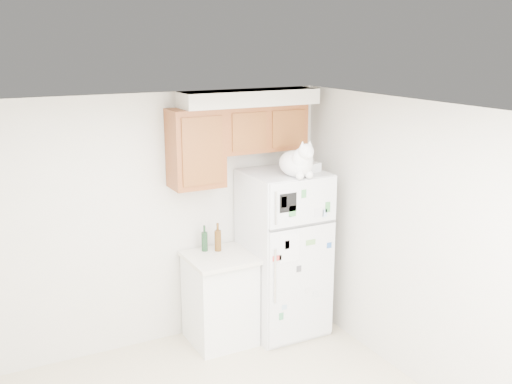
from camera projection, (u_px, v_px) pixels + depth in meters
room_shell at (231, 230)px, 4.21m from camera, size 3.84×4.04×2.52m
refrigerator at (284, 253)px, 6.14m from camera, size 0.76×0.78×1.70m
base_counter at (220, 298)px, 5.99m from camera, size 0.64×0.64×0.92m
cat at (298, 162)px, 5.70m from camera, size 0.36×0.53×0.38m
storage_box_back at (303, 164)px, 6.04m from camera, size 0.21×0.18×0.10m
storage_box_front at (312, 167)px, 5.92m from camera, size 0.18×0.15×0.09m
bottle_green at (205, 238)px, 5.96m from camera, size 0.06×0.06×0.27m
bottle_amber at (218, 237)px, 5.96m from camera, size 0.07×0.07×0.29m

